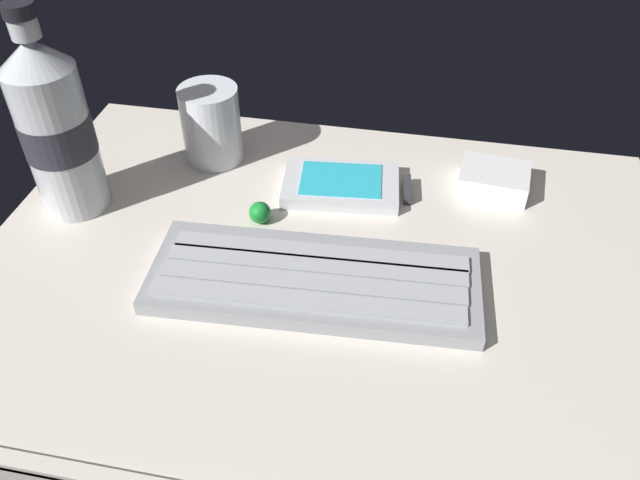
% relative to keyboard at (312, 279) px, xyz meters
% --- Properties ---
extents(ground_plane, '(0.64, 0.48, 0.03)m').
position_rel_keyboard_xyz_m(ground_plane, '(0.00, 0.03, -0.02)').
color(ground_plane, beige).
extents(keyboard, '(0.30, 0.13, 0.02)m').
position_rel_keyboard_xyz_m(keyboard, '(0.00, 0.00, 0.00)').
color(keyboard, '#93969B').
rests_on(keyboard, ground_plane).
extents(handheld_device, '(0.13, 0.09, 0.02)m').
position_rel_keyboard_xyz_m(handheld_device, '(0.01, 0.14, -0.00)').
color(handheld_device, silver).
rests_on(handheld_device, ground_plane).
extents(juice_cup, '(0.06, 0.06, 0.09)m').
position_rel_keyboard_xyz_m(juice_cup, '(-0.15, 0.18, 0.03)').
color(juice_cup, silver).
rests_on(juice_cup, ground_plane).
extents(water_bottle, '(0.07, 0.07, 0.21)m').
position_rel_keyboard_xyz_m(water_bottle, '(-0.26, 0.07, 0.08)').
color(water_bottle, silver).
rests_on(water_bottle, ground_plane).
extents(charger_block, '(0.08, 0.06, 0.02)m').
position_rel_keyboard_xyz_m(charger_block, '(0.16, 0.18, 0.00)').
color(charger_block, white).
rests_on(charger_block, ground_plane).
extents(trackball_mouse, '(0.02, 0.02, 0.02)m').
position_rel_keyboard_xyz_m(trackball_mouse, '(-0.07, 0.08, 0.00)').
color(trackball_mouse, '#198C33').
rests_on(trackball_mouse, ground_plane).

